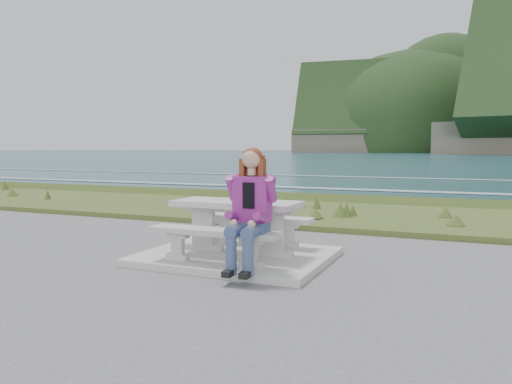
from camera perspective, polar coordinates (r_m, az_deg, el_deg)
concrete_slab at (r=7.21m, az=-2.23°, el=-7.35°), size 2.60×2.10×0.10m
picnic_table at (r=7.10m, az=-2.24°, el=-2.36°), size 1.80×0.75×0.75m
bench_landward at (r=6.52m, az=-4.90°, el=-5.11°), size 1.80×0.35×0.45m
bench_seaward at (r=7.77m, az=-0.00°, el=-3.46°), size 1.80×0.35×0.45m
grass_verge at (r=11.86m, az=8.27°, el=-2.77°), size 160.00×4.50×0.22m
shore_drop at (r=14.66m, az=11.22°, el=-1.33°), size 160.00×0.80×2.20m
ocean at (r=31.77m, az=17.72°, el=-1.26°), size 1600.00×1600.00×0.09m
seated_woman at (r=6.12m, az=-0.95°, el=-3.82°), size 0.47×0.79×1.51m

